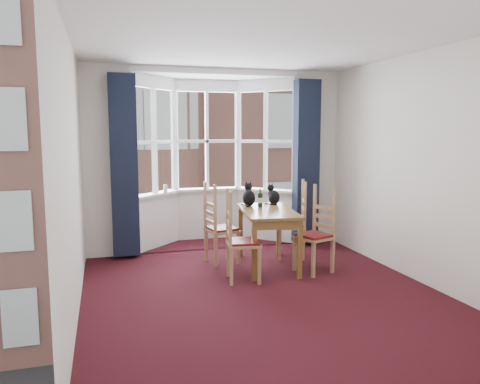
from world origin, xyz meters
name	(u,v)px	position (x,y,z in m)	size (l,w,h in m)	color
floor	(265,295)	(0.00, 0.00, 0.00)	(4.50, 4.50, 0.00)	black
ceiling	(266,40)	(0.00, 0.00, 2.80)	(4.50, 4.50, 0.00)	white
wall_left	(72,178)	(-2.00, 0.00, 1.40)	(4.50, 4.50, 0.00)	silver
wall_right	(421,168)	(2.00, 0.00, 1.40)	(4.50, 4.50, 0.00)	silver
wall_near	(383,202)	(0.00, -2.25, 1.40)	(4.00, 4.00, 0.00)	silver
wall_back_pier_left	(107,162)	(-1.65, 2.25, 1.40)	(0.70, 0.12, 2.80)	silver
wall_back_pier_right	(314,158)	(1.65, 2.25, 1.40)	(0.70, 0.12, 2.80)	silver
bay_window	(210,158)	(0.00, 2.75, 1.40)	(2.76, 0.94, 2.80)	white
curtain_left	(124,166)	(-1.42, 2.07, 1.35)	(0.38, 0.22, 2.60)	#151C31
curtain_right	(306,162)	(1.42, 2.07, 1.35)	(0.38, 0.22, 2.60)	#151C31
dining_table	(268,218)	(0.42, 1.07, 0.68)	(0.85, 1.35, 0.79)	brown
chair_left_near	(236,244)	(-0.17, 0.59, 0.47)	(0.46, 0.48, 0.92)	#A97C52
chair_left_far	(216,230)	(-0.23, 1.41, 0.47)	(0.46, 0.48, 0.92)	#A97C52
chair_right_near	(319,236)	(1.00, 0.69, 0.47)	(0.51, 0.53, 0.92)	#A97C52
chair_right_far	(297,226)	(0.99, 1.39, 0.47)	(0.51, 0.53, 0.92)	#A97C52
cat_left	(249,196)	(0.28, 1.49, 0.92)	(0.22, 0.28, 0.35)	black
cat_right	(274,196)	(0.66, 1.50, 0.91)	(0.23, 0.26, 0.31)	black
wine_bottle	(260,199)	(0.39, 1.31, 0.90)	(0.07, 0.07, 0.26)	black
candle_tall	(165,189)	(-0.77, 2.60, 0.93)	(0.06, 0.06, 0.13)	white
street	(129,231)	(0.00, 32.25, -6.00)	(80.00, 80.00, 0.00)	#333335
tenement_building	(147,137)	(0.00, 14.01, 1.60)	(18.40, 7.80, 15.20)	#8E5849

